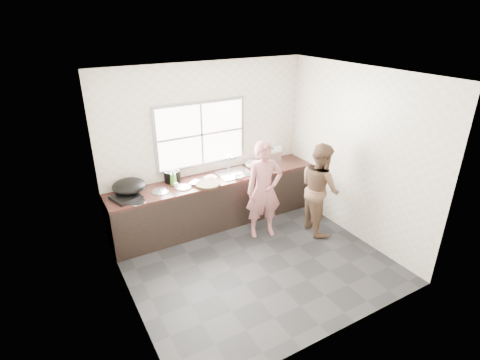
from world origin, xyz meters
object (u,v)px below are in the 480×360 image
woman (264,193)px  glass_jar (176,185)px  bowl_crabs (253,165)px  black_pot (172,176)px  plate_food (183,187)px  wok (129,186)px  bottle_green (173,177)px  bottle_brown_tall (177,175)px  cutting_board (208,184)px  bowl_held (239,177)px  pot_lid_left (137,202)px  person_side (320,188)px  burner (126,197)px  bowl_mince (210,178)px  bottle_brown_short (169,177)px  pot_lid_right (160,192)px  dish_rack (268,153)px

woman → glass_jar: bearing=167.7°
bowl_crabs → black_pot: bearing=174.9°
plate_food → wok: size_ratio=0.49×
bottle_green → bottle_brown_tall: bearing=53.5°
cutting_board → bowl_held: size_ratio=2.10×
cutting_board → wok: (-1.17, 0.26, 0.13)m
wok → pot_lid_left: (0.02, -0.27, -0.15)m
person_side → bottle_green: bearing=74.0°
bowl_held → glass_jar: 1.05m
person_side → burner: (-2.87, 0.99, 0.12)m
black_pot → plate_food: black_pot is taller
person_side → cutting_board: bearing=74.7°
bottle_brown_tall → wok: (-0.81, -0.17, 0.06)m
wok → person_side: bearing=-21.2°
bottle_brown_tall → burner: 0.94m
cutting_board → glass_jar: 0.50m
pot_lid_left → person_side: bearing=-16.3°
woman → bottle_green: size_ratio=5.60×
bowl_mince → burner: burner is taller
bottle_brown_tall → glass_jar: bottle_brown_tall is taller
person_side → bottle_brown_short: bearing=71.1°
bottle_brown_tall → bottle_brown_short: 0.13m
bowl_held → bottle_brown_tall: 1.02m
bowl_held → pot_lid_right: size_ratio=0.75×
glass_jar → cutting_board: bearing=-17.4°
person_side → bottle_brown_short: (-2.11, 1.25, 0.19)m
woman → plate_food: (-1.12, 0.60, 0.12)m
cutting_board → wok: wok is taller
bottle_brown_tall → wok: 0.83m
wok → pot_lid_left: wok is taller
black_pot → person_side: bearing=-31.3°
black_pot → bottle_green: (-0.03, -0.15, 0.04)m
bowl_held → bottle_brown_short: (-1.05, 0.44, 0.06)m
bottle_brown_short → bottle_green: bearing=-83.4°
bowl_held → pot_lid_right: bowl_held is taller
cutting_board → bottle_brown_short: bearing=139.1°
bottle_green → bottle_brown_short: 0.16m
bottle_brown_short → pot_lid_right: 0.39m
plate_food → bottle_brown_tall: bearing=86.8°
bowl_crabs → glass_jar: bearing=-174.5°
black_pot → bottle_brown_short: (-0.05, 0.00, 0.00)m
woman → plate_food: size_ratio=6.18×
bowl_crabs → bottle_brown_short: 1.52m
bowl_held → wok: 1.76m
bowl_held → pot_lid_right: (-1.31, 0.16, -0.02)m
dish_rack → cutting_board: bearing=-164.6°
bowl_crabs → black_pot: black_pot is taller
bottle_green → pot_lid_right: (-0.27, -0.13, -0.13)m
bowl_crabs → wok: size_ratio=0.43×
bottle_brown_short → dish_rack: dish_rack is taller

